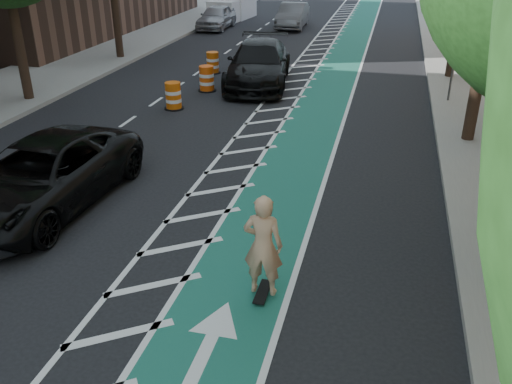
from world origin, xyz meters
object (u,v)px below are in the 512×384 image
(skateboarder, at_px, (263,245))
(barrel_a, at_px, (173,96))
(suv_far, at_px, (259,64))
(suv_near, at_px, (42,176))

(skateboarder, xyz_separation_m, barrel_a, (-5.75, 10.16, -0.60))
(suv_far, height_order, barrel_a, suv_far)
(suv_far, xyz_separation_m, barrel_a, (-2.20, -4.10, -0.41))
(barrel_a, bearing_deg, suv_far, 61.81)
(skateboarder, height_order, suv_far, skateboarder)
(suv_near, relative_size, barrel_a, 5.80)
(suv_near, xyz_separation_m, barrel_a, (0.07, 7.97, -0.33))
(suv_near, distance_m, barrel_a, 7.98)
(suv_near, bearing_deg, suv_far, 82.44)
(skateboarder, distance_m, barrel_a, 11.69)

